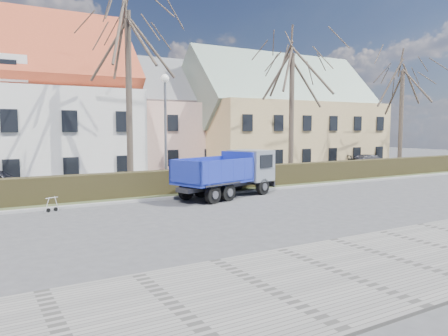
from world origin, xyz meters
TOP-DOWN VIEW (x-y plane):
  - ground at (0.00, 0.00)m, footprint 120.00×120.00m
  - sidewalk_near at (0.00, -8.50)m, footprint 80.00×5.00m
  - curb_far at (0.00, 4.60)m, footprint 80.00×0.30m
  - grass_strip at (0.00, 6.20)m, footprint 80.00×3.00m
  - hedge at (0.00, 6.00)m, footprint 60.00×0.90m
  - building_pink at (4.00, 20.00)m, footprint 10.80×8.80m
  - building_yellow at (16.00, 17.00)m, footprint 18.80×10.80m
  - tree_1 at (-2.00, 8.50)m, footprint 9.20×9.20m
  - tree_2 at (10.00, 8.50)m, footprint 8.00×8.00m
  - tree_3 at (22.00, 8.50)m, footprint 7.60×7.60m
  - dump_truck at (1.49, 3.63)m, footprint 6.77×4.16m
  - streetlight at (-0.38, 7.00)m, footprint 0.53×0.53m
  - cart_frame at (-7.29, 3.96)m, footprint 0.91×0.71m
  - parked_car_b at (21.37, 11.05)m, footprint 4.75×2.59m

SIDE VIEW (x-z plane):
  - ground at x=0.00m, z-range 0.00..0.00m
  - sidewalk_near at x=0.00m, z-range 0.00..0.08m
  - grass_strip at x=0.00m, z-range 0.00..0.10m
  - curb_far at x=0.00m, z-range 0.00..0.12m
  - cart_frame at x=-7.29m, z-range 0.00..0.73m
  - hedge at x=0.00m, z-range 0.00..1.30m
  - parked_car_b at x=21.37m, z-range 0.00..1.31m
  - dump_truck at x=1.49m, z-range 0.00..2.54m
  - streetlight at x=-0.38m, z-range 0.00..6.81m
  - building_pink at x=4.00m, z-range 0.00..8.00m
  - building_yellow at x=16.00m, z-range 0.00..8.50m
  - tree_3 at x=22.00m, z-range 0.00..10.45m
  - tree_2 at x=10.00m, z-range 0.00..11.00m
  - tree_1 at x=-2.00m, z-range 0.00..12.65m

